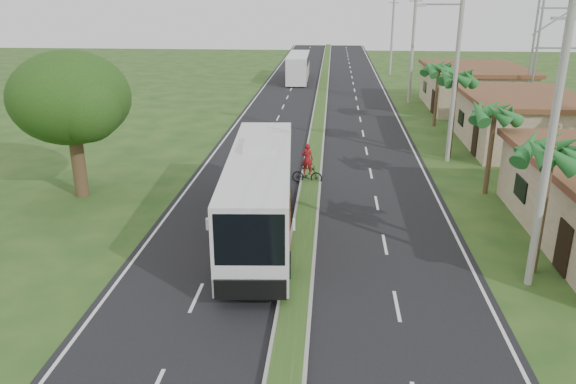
{
  "coord_description": "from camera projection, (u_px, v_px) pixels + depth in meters",
  "views": [
    {
      "loc": [
        1.1,
        -17.05,
        10.18
      ],
      "look_at": [
        -0.76,
        6.33,
        1.8
      ],
      "focal_mm": 35.0,
      "sensor_mm": 36.0,
      "label": 1
    }
  ],
  "objects": [
    {
      "name": "palm_verge_d",
      "position": [
        439.0,
        69.0,
        43.57
      ],
      "size": [
        2.4,
        2.4,
        5.25
      ],
      "color": "#473321",
      "rests_on": "ground"
    },
    {
      "name": "palm_verge_c",
      "position": [
        457.0,
        78.0,
        34.97
      ],
      "size": [
        2.4,
        2.4,
        5.85
      ],
      "color": "#473321",
      "rests_on": "ground"
    },
    {
      "name": "shop_mid",
      "position": [
        520.0,
        121.0,
        38.5
      ],
      "size": [
        7.6,
        10.6,
        3.67
      ],
      "color": "#9B8469",
      "rests_on": "ground"
    },
    {
      "name": "lane_edge_left",
      "position": [
        218.0,
        148.0,
        38.79
      ],
      "size": [
        0.12,
        160.0,
        0.01
      ],
      "primitive_type": "cube",
      "color": "silver",
      "rests_on": "ground"
    },
    {
      "name": "utility_pole_d",
      "position": [
        392.0,
        32.0,
        71.5
      ],
      "size": [
        1.6,
        0.28,
        10.5
      ],
      "color": "gray",
      "rests_on": "ground"
    },
    {
      "name": "shade_tree",
      "position": [
        68.0,
        101.0,
        28.13
      ],
      "size": [
        6.3,
        6.0,
        7.54
      ],
      "color": "#473321",
      "rests_on": "ground"
    },
    {
      "name": "ground",
      "position": [
        295.0,
        302.0,
        19.51
      ],
      "size": [
        180.0,
        180.0,
        0.0
      ],
      "primitive_type": "plane",
      "color": "#1F4419",
      "rests_on": "ground"
    },
    {
      "name": "road_asphalt",
      "position": [
        315.0,
        150.0,
        38.29
      ],
      "size": [
        14.0,
        160.0,
        0.02
      ],
      "primitive_type": "cube",
      "color": "black",
      "rests_on": "ground"
    },
    {
      "name": "coach_bus_main",
      "position": [
        260.0,
        188.0,
        24.15
      ],
      "size": [
        3.44,
        12.55,
        4.01
      ],
      "rotation": [
        0.0,
        0.0,
        0.07
      ],
      "color": "silver",
      "rests_on": "ground"
    },
    {
      "name": "coach_bus_far",
      "position": [
        298.0,
        66.0,
        67.57
      ],
      "size": [
        2.52,
        10.87,
        3.16
      ],
      "rotation": [
        0.0,
        0.0,
        0.01
      ],
      "color": "white",
      "rests_on": "ground"
    },
    {
      "name": "utility_pole_a",
      "position": [
        552.0,
        134.0,
        18.85
      ],
      "size": [
        1.6,
        0.28,
        11.0
      ],
      "color": "gray",
      "rests_on": "ground"
    },
    {
      "name": "utility_pole_c",
      "position": [
        413.0,
        43.0,
        52.64
      ],
      "size": [
        1.6,
        0.28,
        11.0
      ],
      "color": "gray",
      "rests_on": "ground"
    },
    {
      "name": "motorcyclist",
      "position": [
        307.0,
        169.0,
        31.35
      ],
      "size": [
        1.79,
        0.74,
        2.32
      ],
      "rotation": [
        0.0,
        0.0,
        -0.15
      ],
      "color": "black",
      "rests_on": "ground"
    },
    {
      "name": "utility_pole_b",
      "position": [
        456.0,
        61.0,
        33.67
      ],
      "size": [
        3.2,
        0.28,
        12.0
      ],
      "color": "gray",
      "rests_on": "ground"
    },
    {
      "name": "median_strip",
      "position": [
        315.0,
        149.0,
        38.25
      ],
      "size": [
        1.2,
        160.0,
        0.18
      ],
      "color": "gray",
      "rests_on": "ground"
    },
    {
      "name": "lane_edge_right",
      "position": [
        414.0,
        152.0,
        37.79
      ],
      "size": [
        0.12,
        160.0,
        0.01
      ],
      "primitive_type": "cube",
      "color": "silver",
      "rests_on": "ground"
    },
    {
      "name": "palm_verge_a",
      "position": [
        552.0,
        153.0,
        20.06
      ],
      "size": [
        2.4,
        2.4,
        5.45
      ],
      "color": "#473321",
      "rests_on": "ground"
    },
    {
      "name": "shop_far",
      "position": [
        473.0,
        87.0,
        51.62
      ],
      "size": [
        8.6,
        11.6,
        3.82
      ],
      "color": "#9B8469",
      "rests_on": "ground"
    },
    {
      "name": "palm_verge_b",
      "position": [
        495.0,
        113.0,
        28.61
      ],
      "size": [
        2.4,
        2.4,
        5.05
      ],
      "color": "#473321",
      "rests_on": "ground"
    }
  ]
}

